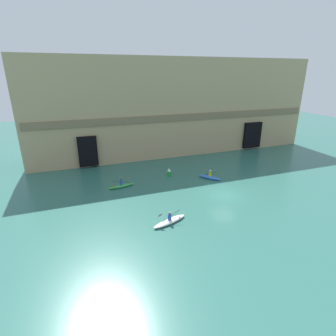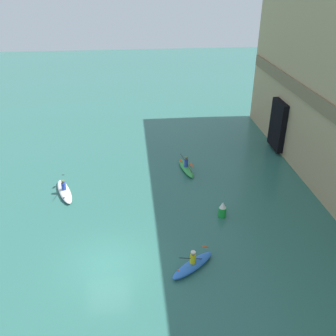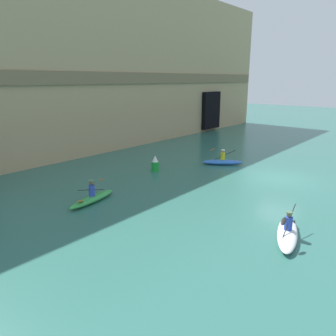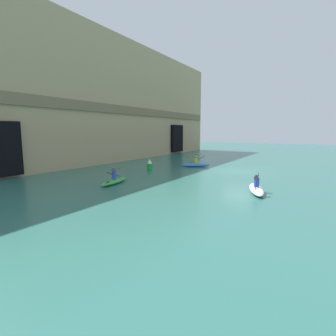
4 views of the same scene
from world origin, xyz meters
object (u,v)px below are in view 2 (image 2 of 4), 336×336
(kayak_green, at_px, (186,168))
(kayak_blue, at_px, (193,265))
(kayak_white, at_px, (64,191))
(marker_buoy, at_px, (222,210))

(kayak_green, height_order, kayak_blue, kayak_blue)
(kayak_white, height_order, kayak_blue, kayak_blue)
(kayak_green, xyz_separation_m, marker_buoy, (6.46, 1.44, 0.28))
(marker_buoy, bearing_deg, kayak_white, -110.15)
(kayak_green, bearing_deg, kayak_white, 96.15)
(kayak_white, xyz_separation_m, kayak_blue, (8.38, 7.93, 0.03))
(kayak_green, xyz_separation_m, kayak_blue, (10.96, -1.23, 0.01))
(kayak_blue, bearing_deg, kayak_green, -133.81)
(kayak_white, distance_m, kayak_blue, 11.54)
(kayak_blue, xyz_separation_m, marker_buoy, (-4.50, 2.66, 0.27))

